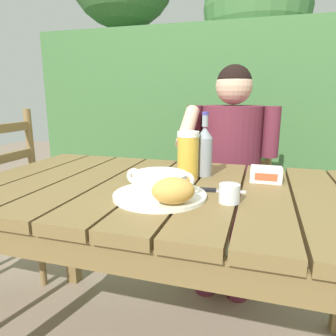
{
  "coord_description": "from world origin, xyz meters",
  "views": [
    {
      "loc": [
        0.3,
        -1.0,
        1.04
      ],
      "look_at": [
        0.0,
        -0.03,
        0.8
      ],
      "focal_mm": 33.27,
      "sensor_mm": 36.0,
      "label": 1
    }
  ],
  "objects": [
    {
      "name": "chair_near_diner",
      "position": [
        0.14,
        0.85,
        0.48
      ],
      "size": [
        0.45,
        0.41,
        0.97
      ],
      "color": "olive",
      "rests_on": "ground_plane"
    },
    {
      "name": "bread_roll",
      "position": [
        0.07,
        -0.21,
        0.78
      ],
      "size": [
        0.15,
        0.13,
        0.07
      ],
      "color": "gold",
      "rests_on": "serving_plate"
    },
    {
      "name": "table_knife",
      "position": [
        0.16,
        -0.03,
        0.74
      ],
      "size": [
        0.16,
        0.04,
        0.01
      ],
      "color": "silver",
      "rests_on": "dining_table"
    },
    {
      "name": "serving_plate",
      "position": [
        0.01,
        -0.13,
        0.74
      ],
      "size": [
        0.29,
        0.29,
        0.01
      ],
      "color": "white",
      "rests_on": "dining_table"
    },
    {
      "name": "soup_bowl",
      "position": [
        0.01,
        -0.13,
        0.78
      ],
      "size": [
        0.22,
        0.17,
        0.07
      ],
      "color": "white",
      "rests_on": "serving_plate"
    },
    {
      "name": "water_glass_small",
      "position": [
        0.22,
        -0.12,
        0.76
      ],
      "size": [
        0.06,
        0.06,
        0.06
      ],
      "color": "silver",
      "rests_on": "dining_table"
    },
    {
      "name": "butter_tub",
      "position": [
        0.32,
        0.16,
        0.76
      ],
      "size": [
        0.11,
        0.08,
        0.05
      ],
      "color": "white",
      "rests_on": "dining_table"
    },
    {
      "name": "beer_glass",
      "position": [
        0.03,
        0.13,
        0.82
      ],
      "size": [
        0.08,
        0.08,
        0.18
      ],
      "color": "gold",
      "rests_on": "dining_table"
    },
    {
      "name": "hedge_backdrop",
      "position": [
        -0.18,
        1.76,
        1.19
      ],
      "size": [
        3.15,
        0.98,
        2.62
      ],
      "color": "#3E6A39",
      "rests_on": "ground_plane"
    },
    {
      "name": "beer_bottle",
      "position": [
        0.09,
        0.17,
        0.84
      ],
      "size": [
        0.06,
        0.06,
        0.25
      ],
      "color": "gray",
      "rests_on": "dining_table"
    },
    {
      "name": "dining_table",
      "position": [
        0.0,
        0.0,
        0.64
      ],
      "size": [
        1.44,
        0.82,
        0.73
      ],
      "color": "brown",
      "rests_on": "ground_plane"
    },
    {
      "name": "person_eating",
      "position": [
        0.14,
        0.65,
        0.71
      ],
      "size": [
        0.48,
        0.47,
        1.2
      ],
      "color": "maroon",
      "rests_on": "ground_plane"
    }
  ]
}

